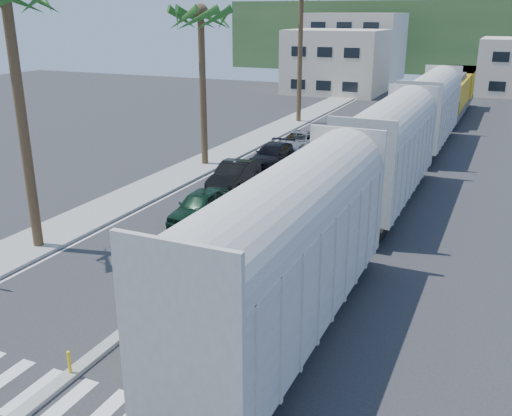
% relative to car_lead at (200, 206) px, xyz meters
% --- Properties ---
extents(ground, '(140.00, 140.00, 0.00)m').
position_rel_car_lead_xyz_m(ground, '(3.07, -12.12, -0.78)').
color(ground, '#28282B').
rests_on(ground, ground).
extents(sidewalk, '(3.00, 90.00, 0.15)m').
position_rel_car_lead_xyz_m(sidewalk, '(-5.43, 12.88, -0.71)').
color(sidewalk, gray).
rests_on(sidewalk, ground).
extents(rails, '(1.56, 100.00, 0.06)m').
position_rel_car_lead_xyz_m(rails, '(8.07, 15.88, -0.75)').
color(rails, black).
rests_on(rails, ground).
extents(median, '(0.45, 60.00, 0.85)m').
position_rel_car_lead_xyz_m(median, '(3.07, 7.84, -0.70)').
color(median, gray).
rests_on(median, ground).
extents(crosswalk, '(14.00, 2.20, 0.01)m').
position_rel_car_lead_xyz_m(crosswalk, '(3.07, -14.12, -0.78)').
color(crosswalk, silver).
rests_on(crosswalk, ground).
extents(lane_markings, '(9.42, 90.00, 0.01)m').
position_rel_car_lead_xyz_m(lane_markings, '(0.92, 12.88, -0.78)').
color(lane_markings, silver).
rests_on(lane_markings, ground).
extents(freight_train, '(3.00, 60.94, 5.85)m').
position_rel_car_lead_xyz_m(freight_train, '(8.07, 12.13, 2.12)').
color(freight_train, '#B0AEA1').
rests_on(freight_train, ground).
extents(palm_trees, '(3.50, 37.20, 13.75)m').
position_rel_car_lead_xyz_m(palm_trees, '(-5.03, 10.58, 10.02)').
color(palm_trees, brown).
rests_on(palm_trees, ground).
extents(buildings, '(38.00, 27.00, 10.00)m').
position_rel_car_lead_xyz_m(buildings, '(-3.34, 59.53, 3.58)').
color(buildings, beige).
rests_on(buildings, ground).
extents(hillside, '(80.00, 20.00, 12.00)m').
position_rel_car_lead_xyz_m(hillside, '(3.07, 87.88, 5.22)').
color(hillside, '#385628').
rests_on(hillside, ground).
extents(car_lead, '(2.26, 4.77, 1.57)m').
position_rel_car_lead_xyz_m(car_lead, '(0.00, 0.00, 0.00)').
color(car_lead, black).
rests_on(car_lead, ground).
extents(car_second, '(2.34, 5.17, 1.63)m').
position_rel_car_lead_xyz_m(car_second, '(-0.89, 5.71, 0.03)').
color(car_second, black).
rests_on(car_second, ground).
extents(car_third, '(2.42, 5.19, 1.46)m').
position_rel_car_lead_xyz_m(car_third, '(-0.99, 11.84, -0.05)').
color(car_third, black).
rests_on(car_third, ground).
extents(car_rear, '(3.18, 5.64, 1.47)m').
position_rel_car_lead_xyz_m(car_rear, '(-0.86, 16.68, -0.05)').
color(car_rear, '#95989A').
rests_on(car_rear, ground).
extents(cyclist, '(1.87, 2.41, 2.38)m').
position_rel_car_lead_xyz_m(cyclist, '(4.71, -10.30, -0.04)').
color(cyclist, '#9EA0A5').
rests_on(cyclist, ground).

